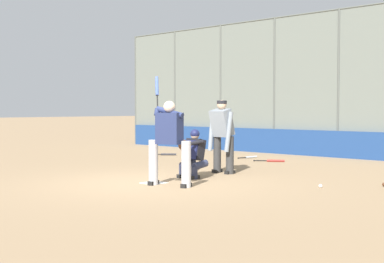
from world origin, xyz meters
The scene contains 12 objects.
ground_plane centered at (0.00, 0.00, 0.00)m, with size 160.00×160.00×0.00m, color #9E7F5B.
home_plate_marker centered at (0.00, 0.00, 0.01)m, with size 0.43×0.43×0.01m, color white.
backstop_fence centered at (0.00, -8.07, 2.45)m, with size 19.44×0.08×4.72m.
padding_wall centered at (0.00, -7.97, 0.42)m, with size 18.97×0.18×0.84m, color navy.
bleachers_beyond centered at (-0.17, -10.22, 0.38)m, with size 13.55×1.95×1.16m.
batter_at_plate centered at (-0.53, 0.07, 0.93)m, with size 1.13×0.54×2.23m.
catcher_behind_plate centered at (-0.01, -1.18, 0.56)m, with size 0.57×0.67×1.09m.
umpire_home centered at (0.03, -2.27, 0.95)m, with size 0.71×0.45×1.75m.
spare_bat_near_backstop centered at (1.87, -5.90, 0.03)m, with size 0.17×0.81×0.07m.
spare_bat_by_padding centered at (4.53, -4.87, 0.03)m, with size 0.72×0.60×0.07m.
spare_bat_first_base_side centered at (0.68, -5.42, 0.03)m, with size 0.78×0.54×0.07m.
baseball_loose centered at (-2.89, -1.74, 0.04)m, with size 0.07×0.07×0.07m, color white.
Camera 1 is at (-8.05, 7.61, 1.55)m, focal length 50.00 mm.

